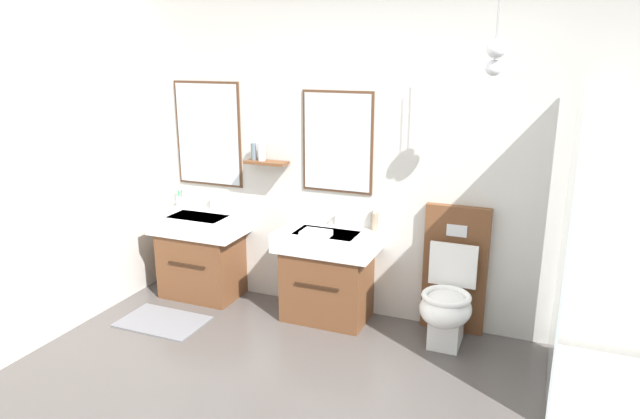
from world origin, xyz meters
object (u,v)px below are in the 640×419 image
object	(u,v)px
toilet	(450,293)
folded_hand_towel	(316,234)
vanity_sink_left	(202,253)
soap_dispenser	(374,221)
vanity_sink_right	(328,273)
toothbrush_cup	(180,201)
shower_tray	(600,334)

from	to	relation	value
toilet	folded_hand_towel	xyz separation A→B (m)	(-1.01, -0.15, 0.38)
vanity_sink_left	folded_hand_towel	world-z (taller)	folded_hand_towel
folded_hand_towel	toilet	bearing A→B (deg)	8.39
soap_dispenser	vanity_sink_right	bearing A→B (deg)	-151.57
vanity_sink_left	soap_dispenser	world-z (taller)	soap_dispenser
vanity_sink_right	folded_hand_towel	distance (m)	0.40
toilet	soap_dispenser	xyz separation A→B (m)	(-0.65, 0.17, 0.43)
toilet	folded_hand_towel	size ratio (longest dim) A/B	4.55
toothbrush_cup	vanity_sink_left	bearing A→B (deg)	-27.83
vanity_sink_left	folded_hand_towel	xyz separation A→B (m)	(1.15, -0.14, 0.37)
toilet	soap_dispenser	world-z (taller)	toilet
vanity_sink_right	toothbrush_cup	size ratio (longest dim) A/B	4.10
vanity_sink_right	toothbrush_cup	world-z (taller)	toothbrush_cup
folded_hand_towel	toothbrush_cup	bearing A→B (deg)	168.01
vanity_sink_right	folded_hand_towel	size ratio (longest dim) A/B	3.59
vanity_sink_right	shower_tray	bearing A→B (deg)	-10.59
toilet	toothbrush_cup	bearing A→B (deg)	176.28
toilet	toothbrush_cup	xyz separation A→B (m)	(-2.48, 0.16, 0.41)
toilet	soap_dispenser	distance (m)	0.80
soap_dispenser	vanity_sink_left	bearing A→B (deg)	-173.38
toilet	folded_hand_towel	distance (m)	1.09
soap_dispenser	shower_tray	world-z (taller)	shower_tray
toilet	vanity_sink_right	bearing A→B (deg)	-179.71
soap_dispenser	folded_hand_towel	world-z (taller)	soap_dispenser
vanity_sink_left	toothbrush_cup	size ratio (longest dim) A/B	4.10
folded_hand_towel	soap_dispenser	bearing A→B (deg)	41.31
soap_dispenser	folded_hand_towel	distance (m)	0.49
vanity_sink_right	toilet	bearing A→B (deg)	0.29
toothbrush_cup	folded_hand_towel	bearing A→B (deg)	-11.99
folded_hand_towel	shower_tray	world-z (taller)	shower_tray
toothbrush_cup	toilet	bearing A→B (deg)	-3.72
vanity_sink_right	toilet	xyz separation A→B (m)	(0.97, 0.00, -0.01)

